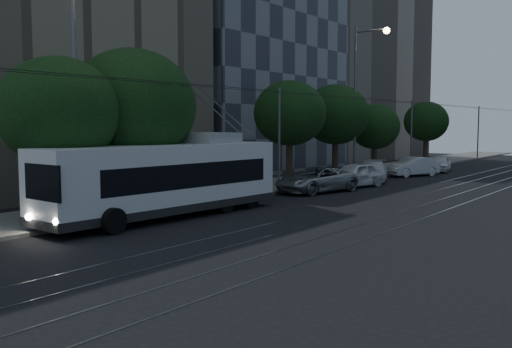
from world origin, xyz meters
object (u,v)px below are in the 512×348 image
(car_white_d, at_px, (440,164))
(streetlamp_near, at_px, (82,73))
(pickup_silver, at_px, (316,180))
(car_white_a, at_px, (355,175))
(streetlamp_far, at_px, (361,88))
(car_white_b, at_px, (372,171))
(trolleybus, at_px, (168,179))
(car_white_c, at_px, (412,167))

(car_white_d, distance_m, streetlamp_near, 33.76)
(pickup_silver, height_order, car_white_a, car_white_a)
(car_white_a, distance_m, streetlamp_far, 7.54)
(car_white_b, xyz_separation_m, streetlamp_far, (-1.09, 0.21, 5.76))
(streetlamp_near, bearing_deg, streetlamp_far, 89.06)
(trolleybus, height_order, car_white_c, trolleybus)
(trolleybus, distance_m, streetlamp_far, 20.38)
(trolleybus, relative_size, car_white_a, 2.63)
(pickup_silver, bearing_deg, streetlamp_near, -84.24)
(pickup_silver, relative_size, car_white_a, 1.15)
(car_white_c, bearing_deg, pickup_silver, -67.97)
(car_white_a, relative_size, car_white_c, 1.04)
(car_white_d, xyz_separation_m, streetlamp_far, (-2.31, -10.20, 5.83))
(streetlamp_far, bearing_deg, car_white_d, 77.23)
(streetlamp_near, bearing_deg, car_white_d, 85.37)
(streetlamp_near, bearing_deg, trolleybus, 68.42)
(car_white_d, relative_size, streetlamp_near, 0.38)
(trolleybus, distance_m, car_white_b, 19.59)
(pickup_silver, bearing_deg, streetlamp_far, 111.86)
(car_white_a, xyz_separation_m, car_white_b, (-0.84, 4.35, -0.07))
(trolleybus, distance_m, streetlamp_near, 5.53)
(streetlamp_near, bearing_deg, pickup_silver, 83.23)
(car_white_d, bearing_deg, streetlamp_near, -107.56)
(pickup_silver, bearing_deg, trolleybus, -79.75)
(car_white_d, relative_size, streetlamp_far, 0.35)
(car_white_a, xyz_separation_m, streetlamp_far, (-1.93, 4.56, 5.69))
(car_white_b, bearing_deg, car_white_a, -100.89)
(pickup_silver, bearing_deg, car_white_a, 94.06)
(car_white_b, height_order, car_white_d, car_white_b)
(car_white_b, xyz_separation_m, car_white_d, (1.22, 10.41, -0.07))
(car_white_b, distance_m, streetlamp_far, 5.86)
(car_white_c, height_order, streetlamp_near, streetlamp_near)
(car_white_a, bearing_deg, car_white_c, 103.71)
(car_white_a, bearing_deg, trolleybus, -79.99)
(trolleybus, height_order, pickup_silver, trolleybus)
(car_white_b, height_order, car_white_c, car_white_c)
(car_white_b, height_order, streetlamp_near, streetlamp_near)
(pickup_silver, distance_m, car_white_a, 3.82)
(streetlamp_near, bearing_deg, car_white_b, 86.33)
(car_white_b, distance_m, car_white_c, 5.22)
(car_white_c, bearing_deg, car_white_a, -65.58)
(streetlamp_near, relative_size, streetlamp_far, 0.91)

